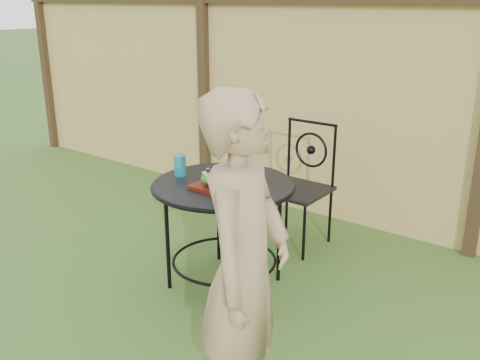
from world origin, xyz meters
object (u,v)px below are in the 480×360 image
at_px(patio_table, 224,203).
at_px(salad_plate, 218,186).
at_px(diner, 244,271).
at_px(patio_chair, 300,181).

distance_m(patio_table, salad_plate, 0.18).
bearing_deg(salad_plate, diner, -45.32).
distance_m(patio_table, patio_chair, 0.88).
height_order(patio_chair, salad_plate, patio_chair).
bearing_deg(salad_plate, patio_table, 106.62).
relative_size(patio_table, diner, 0.61).
relative_size(patio_chair, diner, 0.62).
xyz_separation_m(patio_table, salad_plate, (0.03, -0.09, 0.15)).
xyz_separation_m(patio_table, patio_chair, (0.05, 0.88, -0.08)).
relative_size(patio_table, salad_plate, 3.42).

